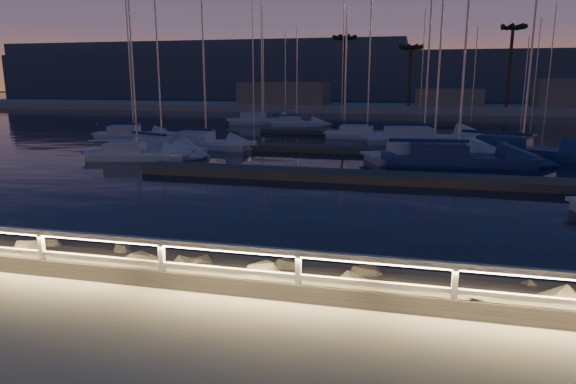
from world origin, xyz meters
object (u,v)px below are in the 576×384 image
sailboat_h (430,154)px  sailboat_e (132,134)px  sailboat_i (295,123)px  sailboat_l (420,137)px  sailboat_b (135,153)px  sailboat_n (260,120)px  sailboat_f (161,147)px  guard_rail (247,259)px  sailboat_c (453,158)px  sailboat_j (365,134)px  sailboat_g (518,149)px  sailboat_a (204,142)px

sailboat_h → sailboat_e: bearing=141.2°
sailboat_i → sailboat_l: size_ratio=0.63×
sailboat_b → sailboat_n: (0.06, 27.19, 0.06)m
sailboat_n → sailboat_f: bearing=-109.4°
guard_rail → sailboat_c: (5.50, 21.92, -0.92)m
guard_rail → sailboat_j: 34.81m
sailboat_g → sailboat_h: 6.86m
sailboat_f → guard_rail: bearing=-37.2°
guard_rail → sailboat_h: sailboat_h is taller
sailboat_c → sailboat_f: bearing=171.6°
sailboat_i → sailboat_j: sailboat_j is taller
sailboat_a → sailboat_f: 3.47m
sailboat_g → sailboat_n: size_ratio=1.08×
sailboat_a → sailboat_e: bearing=157.2°
sailboat_e → sailboat_i: bearing=45.0°
sailboat_g → sailboat_j: bearing=168.0°
sailboat_g → sailboat_l: size_ratio=0.91×
sailboat_j → sailboat_h: bearing=-61.4°
guard_rail → sailboat_j: size_ratio=3.55×
sailboat_i → sailboat_j: 13.28m
guard_rail → sailboat_g: size_ratio=2.93×
sailboat_b → sailboat_l: 21.89m
sailboat_b → sailboat_e: sailboat_e is taller
sailboat_i → sailboat_j: size_ratio=0.84×
sailboat_h → sailboat_j: sailboat_h is taller
sailboat_b → sailboat_c: (19.45, 2.35, 0.06)m
sailboat_e → sailboat_l: 23.97m
sailboat_b → sailboat_c: sailboat_c is taller
sailboat_f → sailboat_l: 20.07m
guard_rail → sailboat_g: 28.82m
sailboat_i → sailboat_h: bearing=-78.5°
guard_rail → sailboat_h: size_ratio=2.96×
guard_rail → sailboat_n: sailboat_n is taller
sailboat_b → sailboat_h: size_ratio=0.75×
guard_rail → sailboat_l: size_ratio=2.66×
sailboat_i → sailboat_c: bearing=-77.7°
sailboat_g → sailboat_c: bearing=-107.4°
sailboat_a → sailboat_j: sailboat_j is taller
sailboat_f → sailboat_n: 23.96m
sailboat_e → sailboat_l: size_ratio=0.69×
sailboat_c → sailboat_j: (-6.42, 12.86, -0.03)m
sailboat_h → sailboat_l: (-0.52, 9.28, 0.03)m
sailboat_n → sailboat_e: bearing=-129.5°
sailboat_i → sailboat_l: 18.08m
guard_rail → sailboat_f: 26.71m
sailboat_e → sailboat_i: size_ratio=1.10×
sailboat_b → sailboat_c: size_ratio=0.74×
sailboat_g → sailboat_h: size_ratio=1.01×
sailboat_b → sailboat_l: (17.64, 12.97, 0.07)m
sailboat_h → sailboat_i: 25.66m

